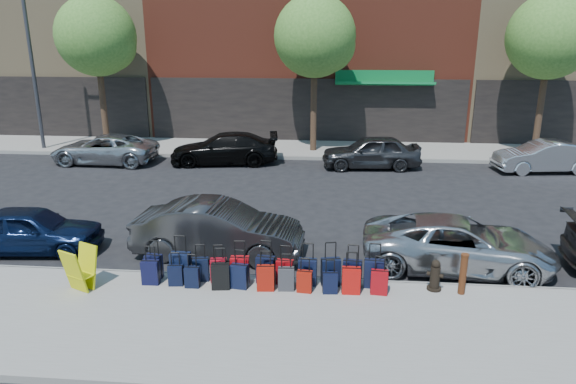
# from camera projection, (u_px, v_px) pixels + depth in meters

# --- Properties ---
(ground) EXTENTS (120.00, 120.00, 0.00)m
(ground) POSITION_uv_depth(u_px,v_px,m) (285.00, 218.00, 16.31)
(ground) COLOR black
(ground) RESTS_ON ground
(sidewalk_near) EXTENTS (60.00, 4.00, 0.15)m
(sidewalk_near) POSITION_uv_depth(u_px,v_px,m) (253.00, 326.00, 10.10)
(sidewalk_near) COLOR gray
(sidewalk_near) RESTS_ON ground
(sidewalk_far) EXTENTS (60.00, 4.00, 0.15)m
(sidewalk_far) POSITION_uv_depth(u_px,v_px,m) (304.00, 149.00, 25.81)
(sidewalk_far) COLOR gray
(sidewalk_far) RESTS_ON ground
(curb_near) EXTENTS (60.00, 0.08, 0.15)m
(curb_near) POSITION_uv_depth(u_px,v_px,m) (266.00, 279.00, 12.02)
(curb_near) COLOR gray
(curb_near) RESTS_ON ground
(curb_far) EXTENTS (60.00, 0.08, 0.15)m
(curb_far) POSITION_uv_depth(u_px,v_px,m) (301.00, 158.00, 23.89)
(curb_far) COLOR gray
(curb_far) RESTS_ON ground
(tree_left) EXTENTS (3.80, 3.80, 7.27)m
(tree_left) POSITION_uv_depth(u_px,v_px,m) (99.00, 38.00, 24.62)
(tree_left) COLOR black
(tree_left) RESTS_ON sidewalk_far
(tree_center) EXTENTS (3.80, 3.80, 7.27)m
(tree_center) POSITION_uv_depth(u_px,v_px,m) (318.00, 39.00, 23.72)
(tree_center) COLOR black
(tree_center) RESTS_ON sidewalk_far
(tree_right) EXTENTS (3.80, 3.80, 7.27)m
(tree_right) POSITION_uv_depth(u_px,v_px,m) (553.00, 39.00, 22.83)
(tree_right) COLOR black
(tree_right) RESTS_ON sidewalk_far
(streetlight) EXTENTS (2.59, 0.18, 8.00)m
(streetlight) POSITION_uv_depth(u_px,v_px,m) (35.00, 55.00, 24.42)
(streetlight) COLOR #333338
(streetlight) RESTS_ON sidewalk_far
(suitcase_front_0) EXTENTS (0.41, 0.26, 0.91)m
(suitcase_front_0) POSITION_uv_depth(u_px,v_px,m) (154.00, 266.00, 11.85)
(suitcase_front_0) COLOR black
(suitcase_front_0) RESTS_ON sidewalk_near
(suitcase_front_1) EXTENTS (0.45, 0.25, 1.07)m
(suitcase_front_1) POSITION_uv_depth(u_px,v_px,m) (181.00, 267.00, 11.72)
(suitcase_front_1) COLOR black
(suitcase_front_1) RESTS_ON sidewalk_near
(suitcase_front_2) EXTENTS (0.39, 0.26, 0.87)m
(suitcase_front_2) POSITION_uv_depth(u_px,v_px,m) (201.00, 269.00, 11.73)
(suitcase_front_2) COLOR black
(suitcase_front_2) RESTS_ON sidewalk_near
(suitcase_front_3) EXTENTS (0.39, 0.24, 0.88)m
(suitcase_front_3) POSITION_uv_depth(u_px,v_px,m) (219.00, 270.00, 11.68)
(suitcase_front_3) COLOR maroon
(suitcase_front_3) RESTS_ON sidewalk_near
(suitcase_front_4) EXTENTS (0.43, 0.25, 1.00)m
(suitcase_front_4) POSITION_uv_depth(u_px,v_px,m) (240.00, 270.00, 11.61)
(suitcase_front_4) COLOR #AE0B11
(suitcase_front_4) RESTS_ON sidewalk_near
(suitcase_front_5) EXTENTS (0.44, 0.27, 1.00)m
(suitcase_front_5) POSITION_uv_depth(u_px,v_px,m) (266.00, 270.00, 11.62)
(suitcase_front_5) COLOR black
(suitcase_front_5) RESTS_ON sidewalk_near
(suitcase_front_6) EXTENTS (0.40, 0.25, 0.91)m
(suitcase_front_6) POSITION_uv_depth(u_px,v_px,m) (285.00, 272.00, 11.57)
(suitcase_front_6) COLOR #98090F
(suitcase_front_6) RESTS_ON sidewalk_near
(suitcase_front_7) EXTENTS (0.41, 0.23, 0.99)m
(suitcase_front_7) POSITION_uv_depth(u_px,v_px,m) (308.00, 272.00, 11.52)
(suitcase_front_7) COLOR black
(suitcase_front_7) RESTS_ON sidewalk_near
(suitcase_front_8) EXTENTS (0.46, 0.31, 1.02)m
(suitcase_front_8) POSITION_uv_depth(u_px,v_px,m) (331.00, 272.00, 11.50)
(suitcase_front_8) COLOR black
(suitcase_front_8) RESTS_ON sidewalk_near
(suitcase_front_9) EXTENTS (0.43, 0.28, 0.98)m
(suitcase_front_9) POSITION_uv_depth(u_px,v_px,m) (352.00, 274.00, 11.44)
(suitcase_front_9) COLOR black
(suitcase_front_9) RESTS_ON sidewalk_near
(suitcase_front_10) EXTENTS (0.44, 0.27, 1.03)m
(suitcase_front_10) POSITION_uv_depth(u_px,v_px,m) (374.00, 274.00, 11.41)
(suitcase_front_10) COLOR black
(suitcase_front_10) RESTS_ON sidewalk_near
(suitcase_back_0) EXTENTS (0.38, 0.23, 0.90)m
(suitcase_back_0) POSITION_uv_depth(u_px,v_px,m) (151.00, 272.00, 11.57)
(suitcase_back_0) COLOR black
(suitcase_back_0) RESTS_ON sidewalk_near
(suitcase_back_1) EXTENTS (0.34, 0.22, 0.77)m
(suitcase_back_1) POSITION_uv_depth(u_px,v_px,m) (176.00, 275.00, 11.52)
(suitcase_back_1) COLOR black
(suitcase_back_1) RESTS_ON sidewalk_near
(suitcase_back_2) EXTENTS (0.32, 0.19, 0.77)m
(suitcase_back_2) POSITION_uv_depth(u_px,v_px,m) (192.00, 277.00, 11.43)
(suitcase_back_2) COLOR black
(suitcase_back_2) RESTS_ON sidewalk_near
(suitcase_back_3) EXTENTS (0.42, 0.28, 0.95)m
(suitcase_back_3) POSITION_uv_depth(u_px,v_px,m) (221.00, 276.00, 11.34)
(suitcase_back_3) COLOR black
(suitcase_back_3) RESTS_ON sidewalk_near
(suitcase_back_4) EXTENTS (0.40, 0.27, 0.89)m
(suitcase_back_4) POSITION_uv_depth(u_px,v_px,m) (239.00, 276.00, 11.38)
(suitcase_back_4) COLOR black
(suitcase_back_4) RESTS_ON sidewalk_near
(suitcase_back_5) EXTENTS (0.40, 0.25, 0.91)m
(suitcase_back_5) POSITION_uv_depth(u_px,v_px,m) (266.00, 278.00, 11.29)
(suitcase_back_5) COLOR #951409
(suitcase_back_5) RESTS_ON sidewalk_near
(suitcase_back_6) EXTENTS (0.37, 0.23, 0.84)m
(suitcase_back_6) POSITION_uv_depth(u_px,v_px,m) (286.00, 279.00, 11.29)
(suitcase_back_6) COLOR #333338
(suitcase_back_6) RESTS_ON sidewalk_near
(suitcase_back_7) EXTENTS (0.35, 0.22, 0.78)m
(suitcase_back_7) POSITION_uv_depth(u_px,v_px,m) (305.00, 281.00, 11.21)
(suitcase_back_7) COLOR maroon
(suitcase_back_7) RESTS_ON sidewalk_near
(suitcase_back_8) EXTENTS (0.34, 0.21, 0.77)m
(suitcase_back_8) POSITION_uv_depth(u_px,v_px,m) (330.00, 283.00, 11.17)
(suitcase_back_8) COLOR black
(suitcase_back_8) RESTS_ON sidewalk_near
(suitcase_back_9) EXTENTS (0.40, 0.23, 0.94)m
(suitcase_back_9) POSITION_uv_depth(u_px,v_px,m) (351.00, 280.00, 11.15)
(suitcase_back_9) COLOR #B10E0B
(suitcase_back_9) RESTS_ON sidewalk_near
(suitcase_back_10) EXTENTS (0.38, 0.24, 0.87)m
(suitcase_back_10) POSITION_uv_depth(u_px,v_px,m) (379.00, 282.00, 11.12)
(suitcase_back_10) COLOR maroon
(suitcase_back_10) RESTS_ON sidewalk_near
(fire_hydrant) EXTENTS (0.36, 0.32, 0.71)m
(fire_hydrant) POSITION_uv_depth(u_px,v_px,m) (435.00, 276.00, 11.28)
(fire_hydrant) COLOR black
(fire_hydrant) RESTS_ON sidewalk_near
(bollard) EXTENTS (0.17, 0.17, 0.93)m
(bollard) POSITION_uv_depth(u_px,v_px,m) (463.00, 273.00, 11.06)
(bollard) COLOR #38190C
(bollard) RESTS_ON sidewalk_near
(display_rack) EXTENTS (0.75, 0.78, 0.98)m
(display_rack) POSITION_uv_depth(u_px,v_px,m) (80.00, 269.00, 11.25)
(display_rack) COLOR #CACB0B
(display_rack) RESTS_ON sidewalk_near
(car_near_0) EXTENTS (3.76, 1.77, 1.24)m
(car_near_0) POSITION_uv_depth(u_px,v_px,m) (31.00, 230.00, 13.57)
(car_near_0) COLOR #0D193A
(car_near_0) RESTS_ON ground
(car_near_1) EXTENTS (4.44, 1.76, 1.44)m
(car_near_1) POSITION_uv_depth(u_px,v_px,m) (218.00, 230.00, 13.31)
(car_near_1) COLOR #323235
(car_near_1) RESTS_ON ground
(car_near_2) EXTENTS (4.81, 2.58, 1.28)m
(car_near_2) POSITION_uv_depth(u_px,v_px,m) (458.00, 244.00, 12.60)
(car_near_2) COLOR #B2B4BA
(car_near_2) RESTS_ON ground
(car_far_0) EXTENTS (4.75, 2.29, 1.30)m
(car_far_0) POSITION_uv_depth(u_px,v_px,m) (104.00, 149.00, 23.09)
(car_far_0) COLOR silver
(car_far_0) RESTS_ON ground
(car_far_1) EXTENTS (5.00, 2.57, 1.39)m
(car_far_1) POSITION_uv_depth(u_px,v_px,m) (224.00, 148.00, 23.00)
(car_far_1) COLOR black
(car_far_1) RESTS_ON ground
(car_far_2) EXTENTS (4.33, 2.01, 1.44)m
(car_far_2) POSITION_uv_depth(u_px,v_px,m) (371.00, 152.00, 22.22)
(car_far_2) COLOR #333335
(car_far_2) RESTS_ON ground
(car_far_3) EXTENTS (4.18, 1.91, 1.33)m
(car_far_3) POSITION_uv_depth(u_px,v_px,m) (544.00, 157.00, 21.58)
(car_far_3) COLOR silver
(car_far_3) RESTS_ON ground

